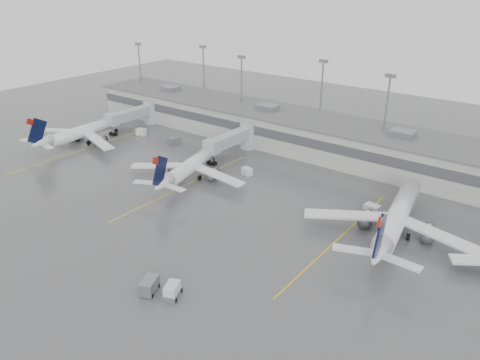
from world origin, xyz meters
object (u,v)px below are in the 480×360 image
Objects in this scene: jet_mid_right at (397,217)px; jet_far_left at (83,131)px; jet_mid_left at (192,165)px; baggage_tug at (172,292)px.

jet_far_left is at bearing 173.38° from jet_mid_right.
jet_mid_left is 8.28× the size of baggage_tug.
jet_mid_right is 38.99m from baggage_tug.
jet_mid_left is 40.43m from baggage_tug.
jet_mid_right reaches higher than jet_far_left.
jet_mid_left is at bearing 174.96° from jet_mid_right.
jet_far_left is 81.04m from jet_mid_right.
jet_far_left is 70.16m from baggage_tug.
baggage_tug is at bearing -126.75° from jet_mid_right.
jet_mid_left is at bearing -2.66° from jet_far_left.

